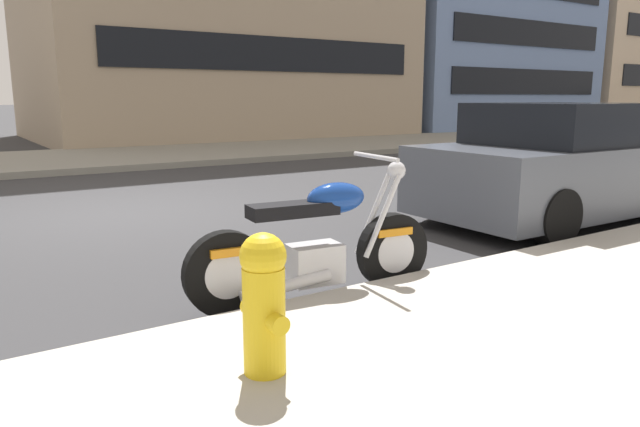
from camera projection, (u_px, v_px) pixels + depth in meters
ground_plane at (121, 213)px, 8.05m from camera, size 260.00×260.00×0.00m
sidewalk_far_curb at (419, 141)px, 20.28m from camera, size 120.00×5.00×0.14m
parking_stall_stripe at (252, 289)px, 4.84m from camera, size 0.12×2.20×0.01m
parked_motorcycle at (318, 247)px, 4.51m from camera, size 2.04×0.62×1.11m
parked_car_mid_block at (567, 166)px, 7.53m from camera, size 4.18×1.93×1.48m
fire_hydrant at (264, 300)px, 3.01m from camera, size 0.24×0.36×0.74m
townhouse_behind_pole at (437, 28)px, 30.62m from camera, size 11.49×11.73×10.10m
townhouse_near_left at (608, 22)px, 36.39m from camera, size 13.31×8.98×12.20m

